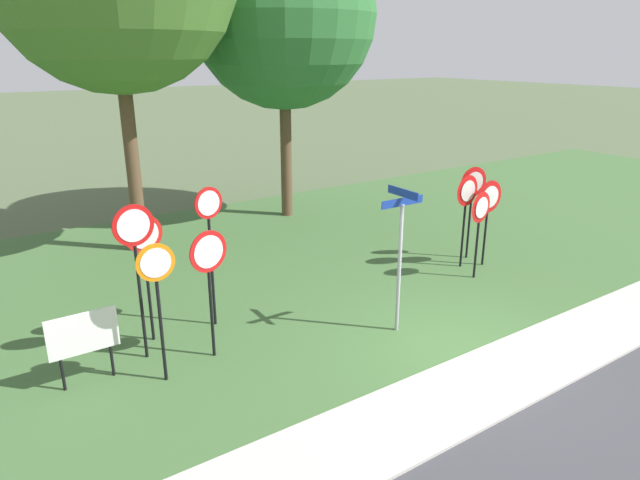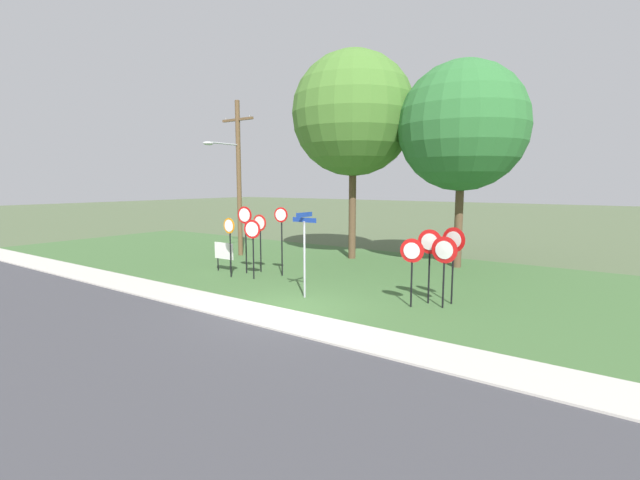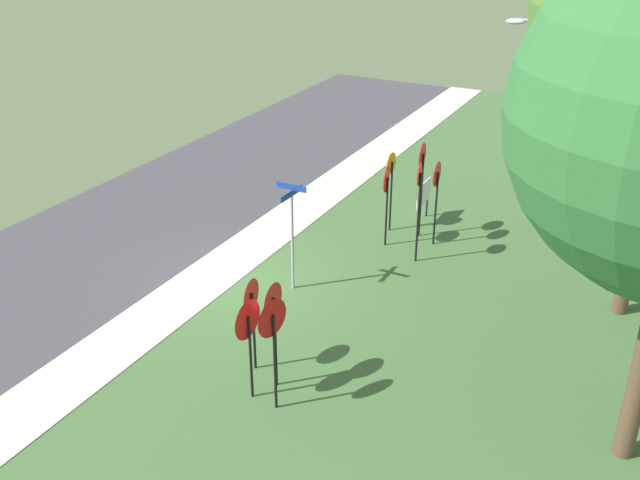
% 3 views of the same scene
% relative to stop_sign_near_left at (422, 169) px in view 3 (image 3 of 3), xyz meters
% --- Properties ---
extents(ground_plane, '(160.00, 160.00, 0.00)m').
position_rel_stop_sign_near_left_xyz_m(ground_plane, '(4.78, -3.12, -2.09)').
color(ground_plane, '#4C5B3D').
extents(road_asphalt, '(44.00, 6.40, 0.01)m').
position_rel_stop_sign_near_left_xyz_m(road_asphalt, '(4.78, -7.92, -2.08)').
color(road_asphalt, '#3D3D42').
rests_on(road_asphalt, ground_plane).
extents(sidewalk_strip, '(44.00, 1.60, 0.06)m').
position_rel_stop_sign_near_left_xyz_m(sidewalk_strip, '(4.78, -3.92, -2.06)').
color(sidewalk_strip, '#BCB7AD').
rests_on(sidewalk_strip, ground_plane).
extents(grass_median, '(44.00, 12.00, 0.04)m').
position_rel_stop_sign_near_left_xyz_m(grass_median, '(4.78, 2.88, -2.07)').
color(grass_median, '#3D6033').
rests_on(grass_median, ground_plane).
extents(stop_sign_near_left, '(0.71, 0.12, 2.82)m').
position_rel_stop_sign_near_left_xyz_m(stop_sign_near_left, '(0.00, 0.00, 0.00)').
color(stop_sign_near_left, black).
rests_on(stop_sign_near_left, grass_median).
extents(stop_sign_near_right, '(0.72, 0.17, 2.35)m').
position_rel_stop_sign_near_left_xyz_m(stop_sign_near_right, '(1.02, -0.63, -0.34)').
color(stop_sign_near_right, black).
rests_on(stop_sign_near_right, grass_median).
extents(stop_sign_far_left, '(0.62, 0.10, 2.40)m').
position_rel_stop_sign_near_left_xyz_m(stop_sign_far_left, '(0.03, -0.91, -0.34)').
color(stop_sign_far_left, black).
rests_on(stop_sign_far_left, grass_median).
extents(stop_sign_far_center, '(0.70, 0.10, 2.46)m').
position_rel_stop_sign_near_left_xyz_m(stop_sign_far_center, '(0.31, 0.56, -0.26)').
color(stop_sign_far_center, black).
rests_on(stop_sign_far_center, grass_median).
extents(stop_sign_far_right, '(0.60, 0.14, 2.81)m').
position_rel_stop_sign_near_left_xyz_m(stop_sign_far_right, '(1.54, 0.50, -0.06)').
color(stop_sign_far_right, black).
rests_on(stop_sign_far_right, grass_median).
extents(yield_sign_near_left, '(0.77, 0.11, 2.35)m').
position_rel_stop_sign_near_left_xyz_m(yield_sign_near_left, '(7.99, -0.07, -0.30)').
color(yield_sign_near_left, black).
rests_on(yield_sign_near_left, grass_median).
extents(yield_sign_near_right, '(0.82, 0.11, 2.19)m').
position_rel_stop_sign_near_left_xyz_m(yield_sign_near_right, '(8.54, -0.30, -0.42)').
color(yield_sign_near_right, black).
rests_on(yield_sign_near_right, grass_median).
extents(yield_sign_far_left, '(0.77, 0.18, 2.42)m').
position_rel_stop_sign_near_left_xyz_m(yield_sign_far_left, '(8.62, 0.30, -0.24)').
color(yield_sign_far_left, black).
rests_on(yield_sign_far_left, grass_median).
extents(yield_sign_far_right, '(0.73, 0.13, 2.12)m').
position_rel_stop_sign_near_left_xyz_m(yield_sign_far_right, '(7.71, -0.76, -0.48)').
color(yield_sign_far_right, black).
rests_on(yield_sign_far_right, grass_median).
extents(street_name_post, '(0.96, 0.82, 2.83)m').
position_rel_stop_sign_near_left_xyz_m(street_name_post, '(4.37, -1.70, -0.36)').
color(street_name_post, '#9EA0A8').
rests_on(street_name_post, grass_median).
extents(utility_pole, '(2.10, 2.37, 7.93)m').
position_rel_stop_sign_near_left_xyz_m(utility_pole, '(-3.61, 3.10, 2.26)').
color(utility_pole, brown).
rests_on(utility_pole, grass_median).
extents(notice_board, '(1.10, 0.05, 1.25)m').
position_rel_stop_sign_near_left_xyz_m(notice_board, '(-1.04, -0.26, -1.21)').
color(notice_board, black).
rests_on(notice_board, grass_median).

